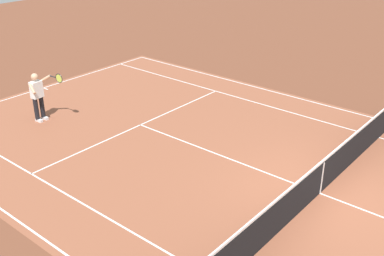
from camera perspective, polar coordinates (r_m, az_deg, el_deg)
ground_plane at (r=12.32m, az=15.25°, el=-7.66°), size 60.00×60.00×0.00m
court_slab at (r=12.32m, az=15.25°, el=-7.66°), size 24.20×11.40×0.00m
court_line_markings at (r=12.31m, az=15.25°, el=-7.64°), size 23.85×11.05×0.01m
tennis_net at (r=12.06m, az=15.51°, el=-5.69°), size 0.10×11.70×1.08m
tennis_player_near at (r=16.30m, az=-18.22°, el=3.90°), size 1.04×0.79×1.70m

